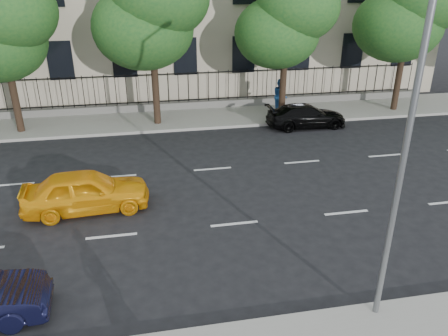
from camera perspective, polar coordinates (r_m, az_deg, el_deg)
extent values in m
plane|color=black|center=(12.69, 3.75, -13.14)|extent=(120.00, 120.00, 0.00)
cube|color=gray|center=(25.05, -4.12, 6.58)|extent=(60.00, 4.00, 0.15)
cube|color=slate|center=(26.59, -4.59, 8.24)|extent=(30.00, 0.50, 0.40)
cube|color=black|center=(26.51, -4.61, 8.86)|extent=(28.80, 0.05, 0.05)
cube|color=black|center=(26.13, -4.73, 12.24)|extent=(28.80, 0.05, 0.05)
cylinder|color=slate|center=(9.71, 22.36, 0.91)|extent=(0.14, 0.14, 8.00)
cylinder|color=#382619|center=(24.54, -25.54, 7.67)|extent=(0.36, 0.36, 2.97)
ellipsoid|color=#1A5020|center=(23.51, -26.41, 17.85)|extent=(4.50, 4.50, 3.70)
cylinder|color=#382619|center=(23.67, -8.89, 9.66)|extent=(0.36, 0.36, 3.32)
ellipsoid|color=#1A5020|center=(23.36, -10.49, 17.57)|extent=(5.13, 5.13, 4.21)
cylinder|color=#382619|center=(24.90, 7.67, 10.18)|extent=(0.36, 0.36, 3.08)
ellipsoid|color=#1A5020|center=(24.51, 6.92, 17.09)|extent=(4.56, 4.56, 3.74)
ellipsoid|color=#1A5020|center=(24.19, 9.62, 19.99)|extent=(4.32, 4.32, 3.55)
cylinder|color=#382619|center=(27.84, 21.75, 10.34)|extent=(0.36, 0.36, 3.22)
ellipsoid|color=#1A5020|center=(27.38, 21.74, 16.94)|extent=(4.94, 4.94, 4.06)
imported|color=#FFA90F|center=(15.91, -17.57, -2.88)|extent=(4.40, 2.01, 1.46)
imported|color=black|center=(23.92, 10.69, 6.72)|extent=(4.29, 1.75, 1.24)
imported|color=#1F529A|center=(25.66, 7.36, 9.34)|extent=(0.77, 0.98, 1.97)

